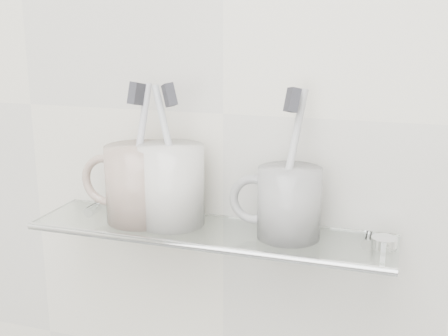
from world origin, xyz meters
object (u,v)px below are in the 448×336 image
at_px(mug_center, 172,185).
at_px(mug_right, 289,203).
at_px(shelf_glass, 209,232).
at_px(mug_left, 140,183).

relative_size(mug_center, mug_right, 1.20).
bearing_deg(shelf_glass, mug_left, 177.27).
distance_m(mug_left, mug_right, 0.21).
xyz_separation_m(shelf_glass, mug_right, (0.11, 0.00, 0.05)).
relative_size(mug_left, mug_right, 1.16).
height_order(shelf_glass, mug_center, mug_center).
bearing_deg(mug_left, mug_center, -21.19).
height_order(shelf_glass, mug_left, mug_left).
height_order(mug_left, mug_right, mug_left).
bearing_deg(mug_left, shelf_glass, -23.92).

